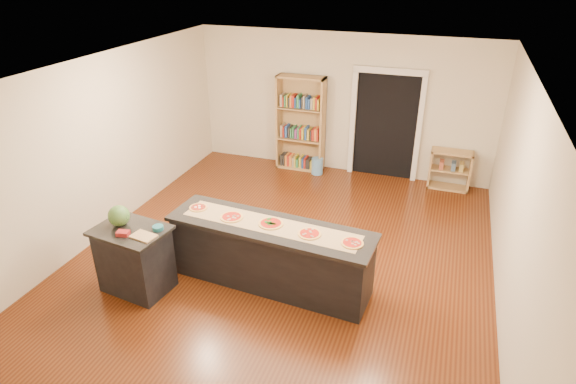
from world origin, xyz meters
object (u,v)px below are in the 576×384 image
(watermelon, at_px, (119,216))
(waste_bin, at_px, (317,166))
(kitchen_island, at_px, (271,255))
(bookshelf, at_px, (301,124))
(low_shelf, at_px, (450,170))
(side_counter, at_px, (135,259))

(watermelon, bearing_deg, waste_bin, 71.92)
(kitchen_island, distance_m, bookshelf, 4.06)
(bookshelf, bearing_deg, watermelon, -102.43)
(bookshelf, relative_size, watermelon, 7.01)
(bookshelf, height_order, low_shelf, bookshelf)
(kitchen_island, bearing_deg, watermelon, -156.67)
(bookshelf, relative_size, low_shelf, 2.54)
(low_shelf, bearing_deg, watermelon, -131.30)
(kitchen_island, distance_m, waste_bin, 3.79)
(kitchen_island, bearing_deg, waste_bin, 100.45)
(kitchen_island, bearing_deg, side_counter, -153.22)
(bookshelf, bearing_deg, side_counter, -100.13)
(kitchen_island, xyz_separation_m, low_shelf, (2.18, 3.94, -0.08))
(kitchen_island, relative_size, low_shelf, 3.63)
(kitchen_island, height_order, side_counter, side_counter)
(bookshelf, height_order, waste_bin, bookshelf)
(low_shelf, height_order, waste_bin, low_shelf)
(bookshelf, bearing_deg, waste_bin, -22.35)
(kitchen_island, bearing_deg, low_shelf, 65.24)
(kitchen_island, xyz_separation_m, watermelon, (-1.85, -0.64, 0.60))
(kitchen_island, relative_size, bookshelf, 1.43)
(side_counter, xyz_separation_m, watermelon, (-0.18, 0.05, 0.60))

